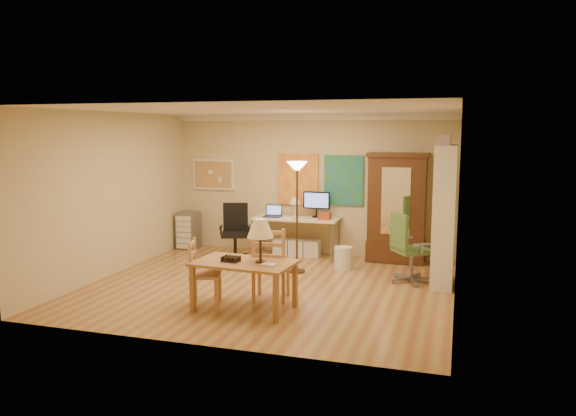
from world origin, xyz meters
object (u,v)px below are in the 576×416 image
(bookshelf, at_px, (444,216))
(armoire, at_px, (397,215))
(office_chair_black, at_px, (235,245))
(dining_table, at_px, (250,253))
(computer_desk, at_px, (298,233))
(office_chair_green, at_px, (409,264))

(bookshelf, bearing_deg, armoire, 122.33)
(bookshelf, bearing_deg, office_chair_black, 170.26)
(dining_table, height_order, office_chair_black, dining_table)
(dining_table, relative_size, armoire, 0.69)
(office_chair_black, height_order, bookshelf, bookshelf)
(dining_table, relative_size, computer_desk, 0.84)
(dining_table, xyz_separation_m, bookshelf, (2.42, 2.04, 0.30))
(computer_desk, distance_m, bookshelf, 3.06)
(office_chair_green, xyz_separation_m, armoire, (-0.36, 1.36, 0.57))
(office_chair_black, distance_m, office_chair_green, 3.30)
(dining_table, bearing_deg, office_chair_black, 116.22)
(armoire, bearing_deg, office_chair_black, -166.00)
(armoire, bearing_deg, computer_desk, -177.47)
(computer_desk, xyz_separation_m, office_chair_green, (2.20, -1.28, -0.16))
(armoire, height_order, bookshelf, bookshelf)
(armoire, distance_m, bookshelf, 1.62)
(office_chair_green, bearing_deg, computer_desk, 149.79)
(computer_desk, distance_m, armoire, 1.89)
(computer_desk, relative_size, bookshelf, 0.75)
(office_chair_black, bearing_deg, armoire, 14.00)
(bookshelf, bearing_deg, dining_table, -139.77)
(bookshelf, bearing_deg, computer_desk, 154.70)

